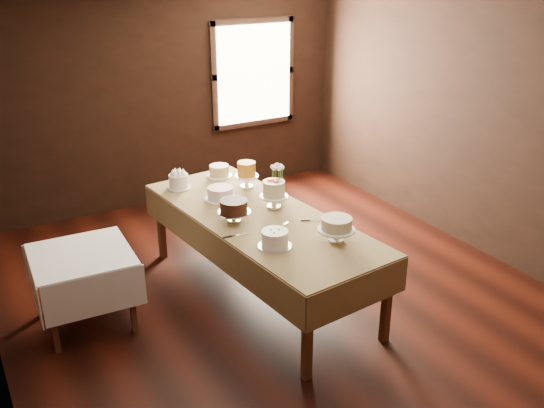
% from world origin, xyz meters
% --- Properties ---
extents(floor, '(5.00, 6.00, 0.01)m').
position_xyz_m(floor, '(0.00, 0.00, 0.00)').
color(floor, black).
rests_on(floor, ground).
extents(wall_back, '(5.00, 0.02, 2.80)m').
position_xyz_m(wall_back, '(0.00, 3.00, 1.40)').
color(wall_back, black).
rests_on(wall_back, ground).
extents(wall_right, '(0.02, 6.00, 2.80)m').
position_xyz_m(wall_right, '(2.50, 0.00, 1.40)').
color(wall_right, black).
rests_on(wall_right, ground).
extents(window, '(1.10, 0.05, 1.30)m').
position_xyz_m(window, '(1.30, 2.94, 1.60)').
color(window, '#FFEABF').
rests_on(window, wall_back).
extents(display_table, '(1.33, 2.82, 0.85)m').
position_xyz_m(display_table, '(-0.12, 0.23, 0.78)').
color(display_table, '#482918').
rests_on(display_table, ground).
extents(side_table, '(0.88, 0.88, 0.71)m').
position_xyz_m(side_table, '(-1.72, 0.57, 0.63)').
color(side_table, '#482918').
rests_on(side_table, ground).
extents(cake_meringue, '(0.25, 0.25, 0.15)m').
position_xyz_m(cake_meringue, '(-0.51, 1.27, 0.92)').
color(cake_meringue, white).
rests_on(cake_meringue, display_table).
extents(cake_speckled, '(0.27, 0.27, 0.13)m').
position_xyz_m(cake_speckled, '(0.01, 1.39, 0.91)').
color(cake_speckled, white).
rests_on(cake_speckled, display_table).
extents(cake_lattice, '(0.33, 0.33, 0.12)m').
position_xyz_m(cake_lattice, '(-0.26, 0.77, 0.90)').
color(cake_lattice, white).
rests_on(cake_lattice, display_table).
extents(cake_caramel, '(0.26, 0.26, 0.29)m').
position_xyz_m(cake_caramel, '(0.12, 0.94, 0.97)').
color(cake_caramel, white).
rests_on(cake_caramel, display_table).
extents(cake_chocolate, '(0.33, 0.33, 0.22)m').
position_xyz_m(cake_chocolate, '(-0.39, 0.23, 0.95)').
color(cake_chocolate, silver).
rests_on(cake_chocolate, display_table).
extents(cake_flowers, '(0.28, 0.28, 0.28)m').
position_xyz_m(cake_flowers, '(0.10, 0.34, 0.97)').
color(cake_flowers, white).
rests_on(cake_flowers, display_table).
extents(cake_swirl, '(0.29, 0.29, 0.15)m').
position_xyz_m(cake_swirl, '(-0.32, -0.40, 0.91)').
color(cake_swirl, silver).
rests_on(cake_swirl, display_table).
extents(cake_cream, '(0.32, 0.32, 0.23)m').
position_xyz_m(cake_cream, '(0.19, -0.57, 0.95)').
color(cake_cream, white).
rests_on(cake_cream, display_table).
extents(cake_server_a, '(0.23, 0.12, 0.01)m').
position_xyz_m(cake_server_a, '(-0.03, -0.06, 0.85)').
color(cake_server_a, silver).
rests_on(cake_server_a, display_table).
extents(cake_server_b, '(0.22, 0.14, 0.01)m').
position_xyz_m(cake_server_b, '(0.29, -0.15, 0.85)').
color(cake_server_b, silver).
rests_on(cake_server_b, display_table).
extents(cake_server_c, '(0.03, 0.24, 0.01)m').
position_xyz_m(cake_server_c, '(-0.17, 0.56, 0.85)').
color(cake_server_c, silver).
rests_on(cake_server_c, display_table).
extents(cake_server_e, '(0.24, 0.04, 0.01)m').
position_xyz_m(cake_server_e, '(-0.46, -0.05, 0.85)').
color(cake_server_e, silver).
rests_on(cake_server_e, display_table).
extents(flower_vase, '(0.18, 0.18, 0.13)m').
position_xyz_m(flower_vase, '(0.27, 0.56, 0.91)').
color(flower_vase, '#2D2823').
rests_on(flower_vase, display_table).
extents(flower_bouquet, '(0.14, 0.14, 0.20)m').
position_xyz_m(flower_bouquet, '(0.27, 0.56, 1.10)').
color(flower_bouquet, white).
rests_on(flower_bouquet, flower_vase).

